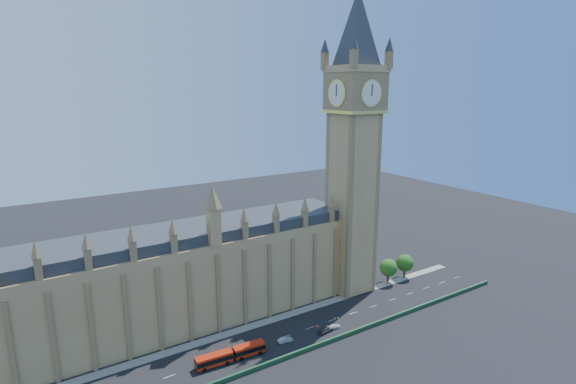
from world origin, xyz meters
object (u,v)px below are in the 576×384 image
car_grey (326,329)px  car_silver (285,340)px  car_white (334,327)px  red_bus (231,355)px

car_grey → car_silver: car_grey is taller
car_grey → car_silver: size_ratio=1.17×
car_grey → car_white: car_grey is taller
red_bus → car_grey: red_bus is taller
red_bus → car_white: bearing=0.5°
car_grey → car_white: bearing=-93.3°
red_bus → car_silver: bearing=3.1°
car_silver → car_grey: bearing=-92.1°
red_bus → car_silver: 15.79m
red_bus → car_silver: (15.76, -0.19, -0.92)m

